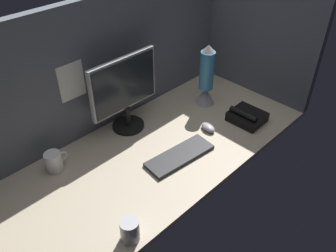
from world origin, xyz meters
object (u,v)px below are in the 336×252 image
at_px(monitor, 125,91).
at_px(lava_lamp, 206,80).
at_px(mug_ceramic_white, 54,161).
at_px(mug_steel, 130,230).
at_px(mouse, 208,127).
at_px(keyboard, 180,156).
at_px(desk_phone, 247,117).

relative_size(monitor, lava_lamp, 1.10).
bearing_deg(mug_ceramic_white, mug_steel, -89.86).
bearing_deg(mug_ceramic_white, monitor, 2.42).
xyz_separation_m(mouse, mug_ceramic_white, (-0.77, 0.33, 0.03)).
bearing_deg(mug_steel, monitor, 50.93).
bearing_deg(monitor, mug_steel, -129.07).
bearing_deg(keyboard, desk_phone, -0.95).
relative_size(monitor, mouse, 4.44).
relative_size(mug_steel, desk_phone, 0.52).
xyz_separation_m(mug_steel, desk_phone, (0.99, 0.13, -0.02)).
distance_m(mug_ceramic_white, desk_phone, 1.09).
bearing_deg(keyboard, mug_ceramic_white, 148.76).
bearing_deg(lava_lamp, monitor, 162.91).
xyz_separation_m(keyboard, mug_ceramic_white, (-0.49, 0.37, 0.04)).
relative_size(mouse, mug_ceramic_white, 0.83).
relative_size(mouse, lava_lamp, 0.25).
bearing_deg(desk_phone, monitor, 138.89).
bearing_deg(mug_steel, lava_lamp, 23.89).
distance_m(mug_ceramic_white, lava_lamp, 0.99).
relative_size(keyboard, mouse, 3.85).
relative_size(mouse, desk_phone, 0.49).
relative_size(monitor, mug_steel, 4.23).
relative_size(mug_ceramic_white, lava_lamp, 0.30).
distance_m(mug_steel, mug_ceramic_white, 0.56).
relative_size(monitor, mug_ceramic_white, 3.67).
bearing_deg(mouse, desk_phone, -13.72).
bearing_deg(mug_steel, keyboard, 21.31).
height_order(keyboard, mouse, mouse).
height_order(mouse, mug_steel, mug_steel).
xyz_separation_m(keyboard, lava_lamp, (0.48, 0.24, 0.15)).
bearing_deg(mug_ceramic_white, desk_phone, -23.50).
bearing_deg(mouse, mug_steel, -151.78).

